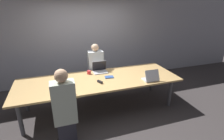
# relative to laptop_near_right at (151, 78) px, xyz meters

# --- Properties ---
(ground_plane) EXTENTS (24.00, 24.00, 0.00)m
(ground_plane) POSITION_rel_laptop_near_right_xyz_m (-1.10, 0.45, -0.85)
(ground_plane) COLOR #383333
(curtain_wall) EXTENTS (12.00, 0.06, 2.80)m
(curtain_wall) POSITION_rel_laptop_near_right_xyz_m (-1.10, 2.22, 0.55)
(curtain_wall) COLOR #9999A3
(curtain_wall) RESTS_ON ground_plane
(conference_table) EXTENTS (3.71, 1.25, 0.77)m
(conference_table) POSITION_rel_laptop_near_right_xyz_m (-1.10, 0.45, -0.13)
(conference_table) COLOR tan
(conference_table) RESTS_ON ground_plane
(laptop_near_right) EXTENTS (0.33, 0.27, 0.26)m
(laptop_near_right) POSITION_rel_laptop_near_right_xyz_m (0.00, 0.00, 0.00)
(laptop_near_right) COLOR silver
(laptop_near_right) RESTS_ON conference_table
(laptop_far_center) EXTENTS (0.36, 0.28, 0.28)m
(laptop_far_center) POSITION_rel_laptop_near_right_xyz_m (-0.97, 0.90, 0.00)
(laptop_far_center) COLOR #B7B7BC
(laptop_far_center) RESTS_ON conference_table
(person_far_center) EXTENTS (0.40, 0.24, 1.42)m
(person_far_center) POSITION_rel_laptop_near_right_xyz_m (-0.98, 1.27, -0.16)
(person_far_center) COLOR #2D2D38
(person_far_center) RESTS_ON ground_plane
(cup_far_center) EXTENTS (0.09, 0.09, 0.09)m
(cup_far_center) POSITION_rel_laptop_near_right_xyz_m (-1.26, 0.84, -0.03)
(cup_far_center) COLOR red
(cup_far_center) RESTS_ON conference_table
(laptop_near_left) EXTENTS (0.33, 0.23, 0.23)m
(laptop_near_left) POSITION_rel_laptop_near_right_xyz_m (-1.97, 0.02, -0.01)
(laptop_near_left) COLOR #B7B7BC
(laptop_near_left) RESTS_ON conference_table
(person_near_left) EXTENTS (0.40, 0.24, 1.45)m
(person_near_left) POSITION_rel_laptop_near_right_xyz_m (-1.95, -0.45, -0.14)
(person_near_left) COLOR #2D2D38
(person_near_left) RESTS_ON ground_plane
(stapler) EXTENTS (0.10, 0.15, 0.05)m
(stapler) POSITION_rel_laptop_near_right_xyz_m (-1.13, 0.25, -0.05)
(stapler) COLOR black
(stapler) RESTS_ON conference_table
(notebook) EXTENTS (0.22, 0.17, 0.02)m
(notebook) POSITION_rel_laptop_near_right_xyz_m (-0.85, 0.47, -0.07)
(notebook) COLOR #2D4C8C
(notebook) RESTS_ON conference_table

